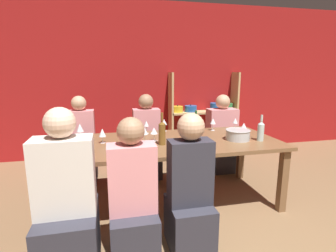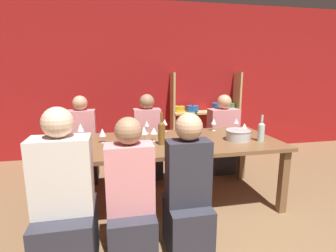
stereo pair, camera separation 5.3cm
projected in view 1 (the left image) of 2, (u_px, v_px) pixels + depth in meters
wall_back_red at (153, 80)px, 4.74m from camera, size 8.80×0.06×2.70m
shelf_unit at (203, 125)px, 4.91m from camera, size 1.28×0.30×1.49m
dining_table at (170, 147)px, 2.96m from camera, size 2.45×1.10×0.74m
mixing_bowl at (238, 134)px, 2.98m from camera, size 0.28×0.28×0.12m
wine_bottle_green at (196, 126)px, 3.11m from camera, size 0.08×0.08×0.32m
wine_bottle_dark at (261, 131)px, 2.93m from camera, size 0.07×0.07×0.30m
wine_bottle_amber at (162, 132)px, 2.77m from camera, size 0.07×0.07×0.35m
wine_glass_empty_a at (63, 133)px, 2.87m from camera, size 0.08×0.08×0.14m
wine_glass_red_a at (102, 133)px, 2.84m from camera, size 0.08×0.08×0.16m
wine_glass_white_a at (213, 122)px, 3.44m from camera, size 0.07×0.07×0.16m
wine_glass_red_b at (146, 124)px, 3.27m from camera, size 0.06×0.06×0.16m
wine_glass_red_c at (198, 136)px, 2.68m from camera, size 0.07×0.07×0.16m
wine_glass_red_d at (80, 128)px, 2.99m from camera, size 0.08×0.08×0.19m
wine_glass_white_b at (164, 122)px, 3.40m from camera, size 0.07×0.07×0.16m
wine_glass_white_c at (244, 126)px, 3.20m from camera, size 0.08×0.08×0.15m
wine_glass_empty_b at (128, 138)px, 2.58m from camera, size 0.06×0.06×0.17m
wine_glass_white_d at (235, 121)px, 3.57m from camera, size 0.07×0.07×0.14m
wine_glass_red_e at (154, 131)px, 2.92m from camera, size 0.08×0.08×0.15m
wine_glass_red_f at (144, 131)px, 2.86m from camera, size 0.08×0.08×0.18m
person_near_a at (190, 199)px, 2.22m from camera, size 0.36×0.45×1.19m
person_far_a at (82, 150)px, 3.61m from camera, size 0.37×0.47×1.19m
person_near_b at (133, 208)px, 2.10m from camera, size 0.37×0.47×1.18m
person_far_b at (147, 146)px, 3.79m from camera, size 0.38×0.47×1.20m
person_near_c at (68, 215)px, 1.94m from camera, size 0.42×0.53×1.28m
person_far_c at (221, 142)px, 4.09m from camera, size 0.45×0.56×1.17m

